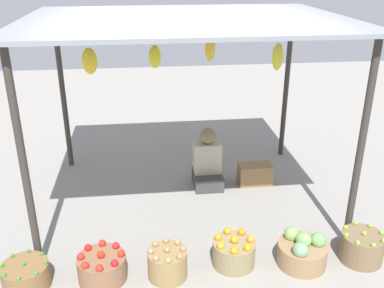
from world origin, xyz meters
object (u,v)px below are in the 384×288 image
(vendor_person, at_px, (207,164))
(basket_oranges, at_px, (234,252))
(basket_potatoes, at_px, (167,263))
(wooden_crate_near_vendor, at_px, (255,174))
(basket_limes, at_px, (362,247))
(basket_cabbages, at_px, (302,251))
(basket_green_chilies, at_px, (26,275))
(basket_red_tomatoes, at_px, (102,267))

(vendor_person, relative_size, basket_oranges, 1.91)
(basket_potatoes, relative_size, wooden_crate_near_vendor, 0.86)
(basket_potatoes, height_order, basket_oranges, basket_potatoes)
(basket_potatoes, xyz_separation_m, wooden_crate_near_vendor, (1.25, 1.66, -0.01))
(vendor_person, xyz_separation_m, basket_limes, (1.26, -1.69, -0.15))
(basket_cabbages, height_order, basket_limes, basket_cabbages)
(basket_cabbages, xyz_separation_m, wooden_crate_near_vendor, (-0.04, 1.64, -0.01))
(basket_green_chilies, relative_size, basket_red_tomatoes, 0.94)
(vendor_person, bearing_deg, wooden_crate_near_vendor, -4.24)
(basket_potatoes, xyz_separation_m, basket_oranges, (0.64, 0.10, -0.01))
(basket_green_chilies, height_order, basket_limes, basket_limes)
(vendor_person, height_order, basket_limes, vendor_person)
(vendor_person, relative_size, wooden_crate_near_vendor, 1.83)
(vendor_person, xyz_separation_m, basket_oranges, (0.01, -1.61, -0.16))
(basket_green_chilies, xyz_separation_m, basket_oranges, (1.91, 0.09, 0.02))
(vendor_person, bearing_deg, basket_green_chilies, -138.10)
(vendor_person, bearing_deg, basket_oranges, -89.55)
(basket_red_tomatoes, bearing_deg, wooden_crate_near_vendor, 41.43)
(basket_red_tomatoes, bearing_deg, basket_oranges, 2.93)
(basket_green_chilies, distance_m, basket_limes, 3.15)
(basket_green_chilies, xyz_separation_m, basket_red_tomatoes, (0.67, 0.02, 0.01))
(basket_red_tomatoes, xyz_separation_m, basket_oranges, (1.24, 0.06, 0.01))
(basket_red_tomatoes, bearing_deg, basket_limes, -0.36)
(basket_green_chilies, height_order, wooden_crate_near_vendor, wooden_crate_near_vendor)
(wooden_crate_near_vendor, bearing_deg, vendor_person, 175.76)
(vendor_person, xyz_separation_m, basket_potatoes, (-0.63, -1.71, -0.16))
(basket_oranges, bearing_deg, basket_green_chilies, -177.35)
(vendor_person, xyz_separation_m, basket_red_tomatoes, (-1.22, -1.67, -0.17))
(basket_potatoes, distance_m, basket_cabbages, 1.29)
(wooden_crate_near_vendor, bearing_deg, basket_green_chilies, -146.67)
(basket_oranges, distance_m, basket_cabbages, 0.65)
(vendor_person, relative_size, basket_green_chilies, 1.87)
(basket_green_chilies, relative_size, basket_limes, 1.02)
(vendor_person, distance_m, basket_red_tomatoes, 2.08)
(basket_red_tomatoes, xyz_separation_m, wooden_crate_near_vendor, (1.84, 1.63, 0.01))
(basket_red_tomatoes, bearing_deg, basket_green_chilies, -177.87)
(basket_limes, bearing_deg, basket_green_chilies, -179.84)
(basket_limes, bearing_deg, basket_potatoes, -179.45)
(basket_oranges, bearing_deg, basket_limes, -3.63)
(basket_potatoes, distance_m, basket_oranges, 0.65)
(basket_limes, height_order, wooden_crate_near_vendor, basket_limes)
(basket_limes, bearing_deg, basket_red_tomatoes, 179.64)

